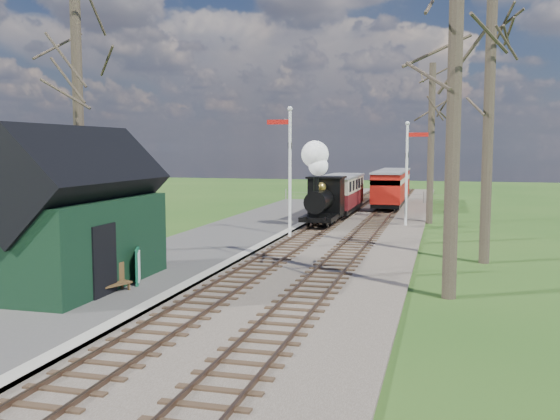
{
  "coord_description": "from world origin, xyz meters",
  "views": [
    {
      "loc": [
        6.31,
        -12.26,
        4.33
      ],
      "look_at": [
        -0.62,
        13.89,
        1.6
      ],
      "focal_mm": 40.0,
      "sensor_mm": 36.0,
      "label": 1
    }
  ],
  "objects": [
    {
      "name": "ground",
      "position": [
        0.0,
        0.0,
        0.0
      ],
      "size": [
        140.0,
        140.0,
        0.0
      ],
      "primitive_type": "plane",
      "color": "#255019",
      "rests_on": "ground"
    },
    {
      "name": "distant_hills",
      "position": [
        1.4,
        64.38,
        -16.21
      ],
      "size": [
        114.4,
        48.0,
        22.02
      ],
      "color": "#385B23",
      "rests_on": "ground"
    },
    {
      "name": "ballast_bed",
      "position": [
        1.3,
        22.0,
        0.05
      ],
      "size": [
        8.0,
        60.0,
        0.1
      ],
      "primitive_type": "cube",
      "color": "brown",
      "rests_on": "ground"
    },
    {
      "name": "track_near",
      "position": [
        0.0,
        22.0,
        0.1
      ],
      "size": [
        1.6,
        60.0,
        0.15
      ],
      "color": "brown",
      "rests_on": "ground"
    },
    {
      "name": "track_far",
      "position": [
        2.6,
        22.0,
        0.1
      ],
      "size": [
        1.6,
        60.0,
        0.15
      ],
      "color": "brown",
      "rests_on": "ground"
    },
    {
      "name": "platform",
      "position": [
        -3.5,
        14.0,
        0.1
      ],
      "size": [
        5.0,
        44.0,
        0.2
      ],
      "primitive_type": "cube",
      "color": "#474442",
      "rests_on": "ground"
    },
    {
      "name": "coping_strip",
      "position": [
        -1.2,
        14.0,
        0.1
      ],
      "size": [
        0.4,
        44.0,
        0.21
      ],
      "primitive_type": "cube",
      "color": "#B2AD9E",
      "rests_on": "ground"
    },
    {
      "name": "station_shed",
      "position": [
        -4.3,
        4.0,
        2.27
      ],
      "size": [
        3.25,
        6.3,
        4.78
      ],
      "color": "black",
      "rests_on": "platform"
    },
    {
      "name": "semaphore_near",
      "position": [
        -0.77,
        16.0,
        3.62
      ],
      "size": [
        1.22,
        0.24,
        6.22
      ],
      "color": "silver",
      "rests_on": "ground"
    },
    {
      "name": "semaphore_far",
      "position": [
        4.37,
        22.0,
        3.35
      ],
      "size": [
        1.22,
        0.24,
        5.72
      ],
      "color": "silver",
      "rests_on": "ground"
    },
    {
      "name": "bare_trees",
      "position": [
        1.33,
        10.1,
        5.21
      ],
      "size": [
        15.51,
        22.39,
        12.0
      ],
      "color": "#382D23",
      "rests_on": "ground"
    },
    {
      "name": "fence_line",
      "position": [
        0.3,
        36.0,
        0.55
      ],
      "size": [
        12.6,
        0.08,
        1.0
      ],
      "color": "slate",
      "rests_on": "ground"
    },
    {
      "name": "locomotive",
      "position": [
        -0.01,
        20.28,
        2.06
      ],
      "size": [
        1.79,
        4.17,
        4.47
      ],
      "color": "black",
      "rests_on": "ground"
    },
    {
      "name": "coach",
      "position": [
        0.0,
        26.35,
        1.51
      ],
      "size": [
        2.08,
        7.15,
        2.19
      ],
      "color": "black",
      "rests_on": "ground"
    },
    {
      "name": "red_carriage_a",
      "position": [
        2.6,
        30.47,
        1.48
      ],
      "size": [
        2.04,
        5.05,
        2.14
      ],
      "color": "black",
      "rests_on": "ground"
    },
    {
      "name": "red_carriage_b",
      "position": [
        2.6,
        35.97,
        1.48
      ],
      "size": [
        2.04,
        5.05,
        2.14
      ],
      "color": "black",
      "rests_on": "ground"
    },
    {
      "name": "sign_board",
      "position": [
        -2.6,
        4.57,
        0.75
      ],
      "size": [
        0.37,
        0.72,
        1.1
      ],
      "color": "#104D33",
      "rests_on": "platform"
    },
    {
      "name": "bench",
      "position": [
        -2.92,
        3.33,
        0.57
      ],
      "size": [
        0.85,
        1.42,
        0.78
      ],
      "color": "#4F371C",
      "rests_on": "platform"
    },
    {
      "name": "person",
      "position": [
        -2.95,
        6.16,
        0.86
      ],
      "size": [
        0.35,
        0.5,
        1.31
      ],
      "primitive_type": "imported",
      "rotation": [
        0.0,
        0.0,
        1.51
      ],
      "color": "black",
      "rests_on": "platform"
    }
  ]
}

